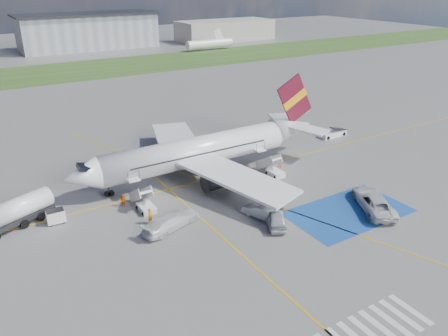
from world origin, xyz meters
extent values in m
plane|color=#60605E|center=(0.00, 0.00, 0.00)|extent=(400.00, 400.00, 0.00)
cube|color=#2D4C1E|center=(0.00, 95.00, 0.01)|extent=(400.00, 30.00, 0.01)
cube|color=gold|center=(0.00, 12.00, 0.01)|extent=(120.00, 0.20, 0.01)
cube|color=gold|center=(-5.00, -10.00, 0.01)|extent=(0.20, 60.00, 0.01)
cube|color=gold|center=(0.00, 12.00, 0.01)|extent=(20.71, 56.45, 0.01)
cube|color=#184691|center=(10.00, -4.00, 0.01)|extent=(14.00, 8.00, 0.01)
cube|color=silver|center=(-2.40, -18.00, 0.01)|extent=(0.60, 4.00, 0.01)
cube|color=silver|center=(-1.20, -18.00, 0.01)|extent=(0.60, 4.00, 0.01)
cube|color=silver|center=(0.00, -18.00, 0.01)|extent=(0.60, 4.00, 0.01)
cube|color=silver|center=(1.20, -18.00, 0.01)|extent=(0.60, 4.00, 0.01)
cube|color=silver|center=(2.40, -18.00, 0.01)|extent=(0.60, 4.00, 0.01)
cube|color=gray|center=(20.00, 135.00, 6.00)|extent=(48.00, 18.00, 12.00)
cube|color=#A29B8C|center=(75.00, 128.00, 4.00)|extent=(40.00, 16.00, 8.00)
cylinder|color=white|center=(0.00, 14.00, 3.40)|extent=(26.00, 3.90, 3.90)
cone|color=white|center=(-15.00, 14.00, 3.40)|extent=(4.00, 3.90, 3.90)
cube|color=black|center=(-14.40, 14.00, 4.45)|extent=(1.67, 1.90, 0.82)
cone|color=white|center=(16.20, 14.00, 3.80)|extent=(6.50, 3.90, 3.90)
cube|color=white|center=(1.00, 5.50, 2.80)|extent=(9.86, 15.95, 1.40)
cube|color=white|center=(1.00, 22.50, 2.80)|extent=(9.86, 15.95, 1.40)
cylinder|color=#38383A|center=(0.00, 8.40, 1.40)|extent=(3.40, 2.10, 2.10)
cylinder|color=#38383A|center=(0.00, 19.60, 1.40)|extent=(3.40, 2.10, 2.10)
cube|color=#570E1F|center=(16.50, 14.00, 8.20)|extent=(6.62, 0.30, 7.45)
cube|color=#F4A60D|center=(16.50, 14.00, 8.20)|extent=(4.36, 0.40, 3.08)
cube|color=white|center=(16.80, 10.80, 4.50)|extent=(4.73, 5.95, 0.49)
cube|color=white|center=(16.80, 17.20, 4.50)|extent=(4.73, 5.95, 0.49)
cube|color=black|center=(0.00, 12.04, 3.75)|extent=(19.50, 0.04, 0.18)
cube|color=black|center=(0.00, 15.96, 3.75)|extent=(19.50, 0.04, 0.18)
cube|color=white|center=(-9.50, 9.85, 1.45)|extent=(1.40, 3.73, 2.32)
cube|color=white|center=(-9.50, 11.75, 2.50)|extent=(1.40, 1.00, 0.12)
cylinder|color=black|center=(-10.20, 11.75, 3.05)|extent=(0.06, 0.06, 1.10)
cylinder|color=black|center=(-8.80, 11.75, 3.05)|extent=(0.06, 0.06, 1.10)
cube|color=white|center=(-9.50, 8.25, 0.35)|extent=(1.60, 2.40, 0.70)
cube|color=white|center=(9.00, 9.85, 1.45)|extent=(1.40, 3.73, 2.32)
cube|color=white|center=(9.00, 11.75, 2.50)|extent=(1.40, 1.00, 0.12)
cylinder|color=black|center=(8.30, 11.75, 3.05)|extent=(0.06, 0.06, 1.10)
cylinder|color=black|center=(9.70, 11.75, 3.05)|extent=(0.06, 0.06, 1.10)
cube|color=white|center=(9.00, 8.25, 0.35)|extent=(1.60, 2.40, 0.70)
cylinder|color=white|center=(-21.95, 12.78, 1.96)|extent=(7.03, 4.56, 2.25)
cube|color=black|center=(-21.95, 12.78, 0.83)|extent=(7.03, 4.56, 0.49)
cube|color=white|center=(-18.86, 10.93, 0.81)|extent=(1.95, 1.23, 1.33)
cube|color=black|center=(-18.86, 10.93, 1.52)|extent=(1.85, 1.13, 0.11)
cube|color=white|center=(26.90, 15.77, 0.41)|extent=(4.96, 1.75, 0.82)
cube|color=black|center=(28.13, 15.80, 1.13)|extent=(3.24, 1.30, 0.91)
imported|color=#A8AAAF|center=(1.14, -1.87, 0.83)|extent=(3.97, 5.20, 1.65)
imported|color=#A8AAAF|center=(0.86, 0.19, 0.77)|extent=(3.06, 4.93, 1.53)
imported|color=silver|center=(13.03, -4.84, 1.21)|extent=(5.72, 7.07, 2.41)
imported|color=silver|center=(-8.57, 3.47, 1.06)|extent=(5.82, 3.75, 2.12)
imported|color=orange|center=(-10.19, 5.43, 0.92)|extent=(0.80, 0.70, 1.83)
imported|color=#E45F0C|center=(-11.42, 10.68, 0.77)|extent=(0.91, 0.94, 1.53)
imported|color=#FF620D|center=(11.28, 10.16, 0.94)|extent=(0.90, 1.19, 1.87)
camera|label=1|loc=(-24.83, -33.64, 24.61)|focal=35.00mm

